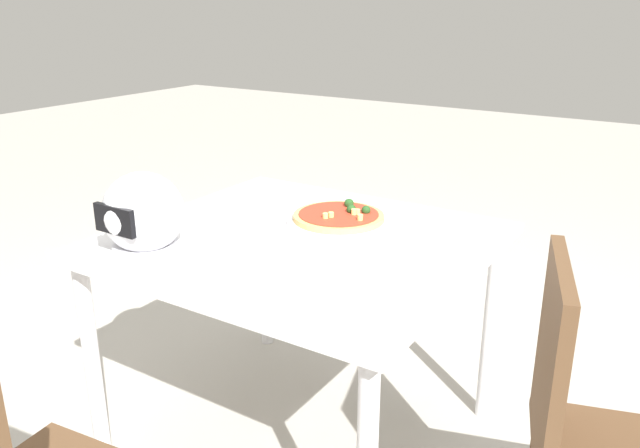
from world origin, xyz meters
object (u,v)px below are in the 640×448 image
(dining_table, at_px, (301,261))
(motorcycle_helmet, at_px, (143,214))
(chair_side, at_px, (587,434))
(pizza, at_px, (339,216))

(dining_table, relative_size, motorcycle_helmet, 4.64)
(chair_side, bearing_deg, pizza, -24.08)
(motorcycle_helmet, bearing_deg, dining_table, -133.69)
(dining_table, bearing_deg, chair_side, 167.07)
(dining_table, height_order, pizza, pizza)
(dining_table, distance_m, chair_side, 0.94)
(dining_table, bearing_deg, pizza, -99.54)
(dining_table, relative_size, chair_side, 1.21)
(pizza, height_order, chair_side, chair_side)
(motorcycle_helmet, bearing_deg, chair_side, -174.24)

